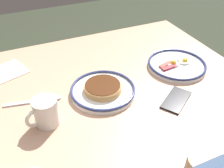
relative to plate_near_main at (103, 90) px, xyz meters
name	(u,v)px	position (x,y,z in m)	size (l,w,h in m)	color
dining_table	(108,110)	(-0.03, -0.01, -0.13)	(1.19, 0.96, 0.73)	tan
plate_near_main	(103,90)	(0.00, 0.00, 0.00)	(0.25, 0.25, 0.04)	white
plate_center_pancakes	(177,65)	(-0.37, -0.04, 0.00)	(0.26, 0.26, 0.04)	white
coffee_mug	(45,112)	(0.23, 0.08, 0.03)	(0.11, 0.08, 0.10)	white
cell_phone	(176,100)	(-0.23, 0.15, -0.01)	(0.14, 0.07, 0.01)	black
paper_napkin	(7,72)	(0.33, -0.30, -0.01)	(0.15, 0.14, 0.00)	white
tea_spoon	(41,100)	(0.23, -0.05, -0.01)	(0.21, 0.06, 0.01)	silver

